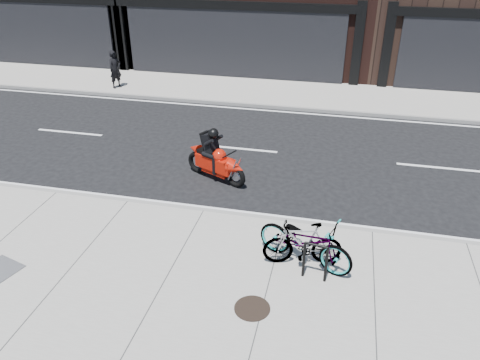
% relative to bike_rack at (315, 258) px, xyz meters
% --- Properties ---
extents(ground, '(120.00, 120.00, 0.00)m').
position_rel_bike_rack_xyz_m(ground, '(-2.84, 3.90, -0.61)').
color(ground, black).
rests_on(ground, ground).
extents(sidewalk_near, '(60.00, 6.00, 0.13)m').
position_rel_bike_rack_xyz_m(sidewalk_near, '(-2.84, -1.10, -0.55)').
color(sidewalk_near, gray).
rests_on(sidewalk_near, ground).
extents(sidewalk_far, '(60.00, 3.50, 0.13)m').
position_rel_bike_rack_xyz_m(sidewalk_far, '(-2.84, 11.65, -0.55)').
color(sidewalk_far, gray).
rests_on(sidewalk_far, ground).
extents(bike_rack, '(0.49, 0.12, 0.83)m').
position_rel_bike_rack_xyz_m(bike_rack, '(0.00, 0.00, 0.00)').
color(bike_rack, black).
rests_on(bike_rack, sidewalk_near).
extents(bicycle_front, '(2.18, 1.39, 1.08)m').
position_rel_bike_rack_xyz_m(bicycle_front, '(-0.24, 0.45, 0.06)').
color(bicycle_front, gray).
rests_on(bicycle_front, sidewalk_near).
extents(bicycle_rear, '(1.67, 0.80, 0.97)m').
position_rel_bike_rack_xyz_m(bicycle_rear, '(-0.29, 0.43, -0.00)').
color(bicycle_rear, gray).
rests_on(bicycle_rear, sidewalk_near).
extents(motorcycle, '(1.90, 1.14, 1.52)m').
position_rel_bike_rack_xyz_m(motorcycle, '(-2.96, 3.73, 0.00)').
color(motorcycle, black).
rests_on(motorcycle, ground).
extents(pedestrian, '(0.60, 0.68, 1.56)m').
position_rel_bike_rack_xyz_m(pedestrian, '(-9.33, 10.61, 0.29)').
color(pedestrian, black).
rests_on(pedestrian, sidewalk_far).
extents(manhole_cover, '(0.82, 0.82, 0.02)m').
position_rel_bike_rack_xyz_m(manhole_cover, '(-1.01, -1.09, -0.48)').
color(manhole_cover, black).
rests_on(manhole_cover, sidewalk_near).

